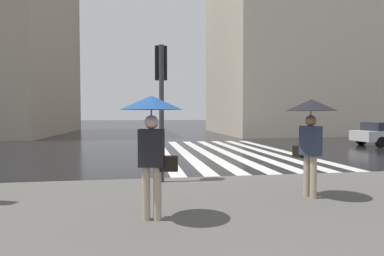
# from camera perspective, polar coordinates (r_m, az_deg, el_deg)

# --- Properties ---
(ground_plane) EXTENTS (220.00, 220.00, 0.00)m
(ground_plane) POSITION_cam_1_polar(r_m,az_deg,el_deg) (12.11, 4.31, -6.43)
(ground_plane) COLOR black
(zebra_crossing) EXTENTS (13.00, 6.50, 0.01)m
(zebra_crossing) POSITION_cam_1_polar(r_m,az_deg,el_deg) (16.28, 5.66, -4.18)
(zebra_crossing) COLOR silver
(zebra_crossing) RESTS_ON ground_plane
(haussmann_block_corner) EXTENTS (14.31, 25.57, 22.05)m
(haussmann_block_corner) POSITION_cam_1_polar(r_m,az_deg,el_deg) (38.53, 24.52, 15.53)
(haussmann_block_corner) COLOR beige
(haussmann_block_corner) RESTS_ON ground_plane
(traffic_signal_post) EXTENTS (0.44, 0.30, 3.42)m
(traffic_signal_post) POSITION_cam_1_polar(r_m,az_deg,el_deg) (8.31, -5.43, 7.70)
(traffic_signal_post) COLOR #333338
(traffic_signal_post) RESTS_ON sidewalk_pavement
(pedestrian_with_floral_umbrella) EXTENTS (0.99, 0.99, 1.99)m
(pedestrian_with_floral_umbrella) POSITION_cam_1_polar(r_m,az_deg,el_deg) (5.20, -7.03, 1.12)
(pedestrian_with_floral_umbrella) COLOR black
(pedestrian_with_floral_umbrella) RESTS_ON sidewalk_pavement
(pedestrian_far_down_pavement) EXTENTS (1.02, 1.02, 2.00)m
(pedestrian_far_down_pavement) POSITION_cam_1_polar(r_m,az_deg,el_deg) (7.03, 20.04, 1.49)
(pedestrian_far_down_pavement) COLOR #2D3851
(pedestrian_far_down_pavement) RESTS_ON sidewalk_pavement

